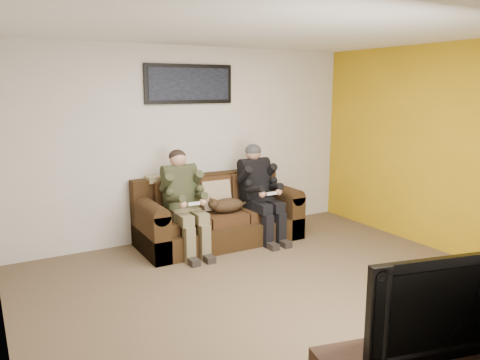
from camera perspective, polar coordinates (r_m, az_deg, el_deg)
floor at (r=4.91m, az=5.16°, el=-13.58°), size 5.00×5.00×0.00m
ceiling at (r=4.49m, az=5.78°, el=18.12°), size 5.00×5.00×0.00m
wall_back at (r=6.47m, az=-6.07°, el=4.45°), size 5.00×0.00×5.00m
wall_right at (r=6.29m, az=24.50°, el=3.31°), size 0.00×4.50×4.50m
accent_wall_right at (r=6.28m, az=24.44°, el=3.30°), size 0.00×4.50×4.50m
sofa at (r=6.37m, az=-2.80°, el=-4.49°), size 2.16×0.93×0.88m
throw_pillow at (r=6.33m, az=-2.99°, el=-1.84°), size 0.41×0.20×0.41m
throw_blanket at (r=6.23m, az=-9.35°, el=0.22°), size 0.44×0.22×0.08m
person_left at (r=5.88m, az=-6.87°, el=-1.96°), size 0.51×0.87×1.29m
person_right at (r=6.38m, az=2.35°, el=-0.82°), size 0.51×0.86×1.30m
cat at (r=6.17m, az=-1.73°, el=-3.08°), size 0.66×0.26×0.24m
framed_poster at (r=6.39m, az=-6.19°, el=11.55°), size 1.25×0.05×0.52m
television at (r=3.16m, az=23.07°, el=-13.35°), size 1.12×0.40×0.64m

